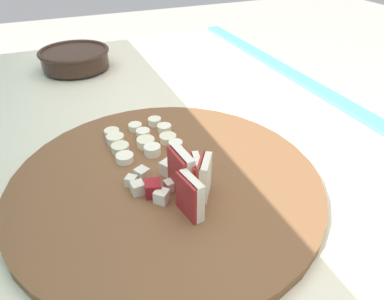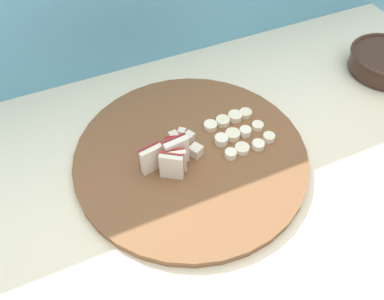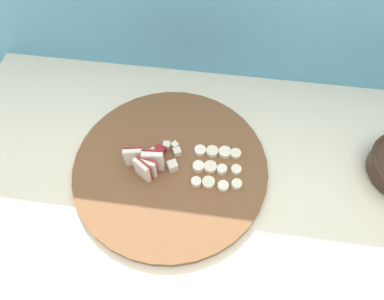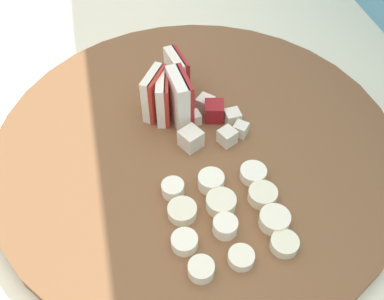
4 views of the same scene
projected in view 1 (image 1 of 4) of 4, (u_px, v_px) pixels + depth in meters
name	position (u px, v px, depth m)	size (l,w,h in m)	color
cutting_board	(166.00, 182.00, 0.51)	(0.44, 0.44, 0.02)	brown
apple_wedge_fan	(191.00, 180.00, 0.45)	(0.09, 0.06, 0.06)	#B22D23
apple_dice_pile	(154.00, 182.00, 0.48)	(0.08, 0.08, 0.02)	maroon
banana_slice_rows	(142.00, 140.00, 0.57)	(0.11, 0.11, 0.01)	white
ceramic_bowl	(75.00, 58.00, 0.88)	(0.17, 0.17, 0.05)	#382319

